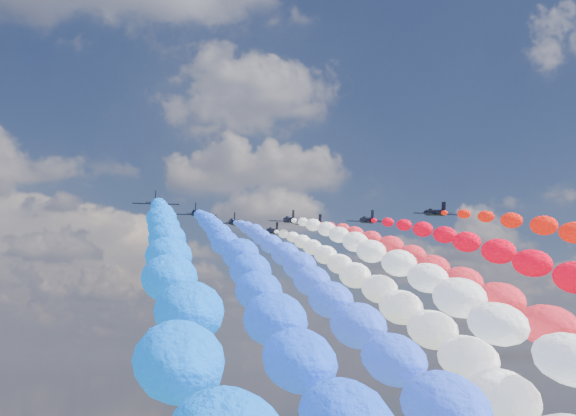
{
  "coord_description": "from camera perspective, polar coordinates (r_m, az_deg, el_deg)",
  "views": [
    {
      "loc": [
        -32.18,
        -162.2,
        79.15
      ],
      "look_at": [
        0.0,
        4.0,
        111.66
      ],
      "focal_mm": 48.36,
      "sensor_mm": 36.0,
      "label": 1
    }
  ],
  "objects": [
    {
      "name": "jet_6",
      "position": [
        177.28,
        5.84,
        -0.9
      ],
      "size": [
        9.52,
        12.88,
        4.93
      ],
      "primitive_type": null,
      "rotation": [
        0.18,
        0.0,
        -0.02
      ],
      "color": "black"
    },
    {
      "name": "jet_3",
      "position": [
        176.19,
        0.1,
        -0.9
      ],
      "size": [
        9.3,
        12.72,
        4.93
      ],
      "primitive_type": null,
      "rotation": [
        0.18,
        0.0,
        0.0
      ],
      "color": "black"
    },
    {
      "name": "jet_0",
      "position": [
        158.34,
        -9.66,
        0.4
      ],
      "size": [
        9.96,
        13.19,
        4.93
      ],
      "primitive_type": null,
      "rotation": [
        0.18,
        0.0,
        -0.06
      ],
      "color": "black"
    },
    {
      "name": "trail_3",
      "position": [
        107.42,
        7.18,
        -4.72
      ],
      "size": [
        5.53,
        132.81,
        41.97
      ],
      "primitive_type": null,
      "color": "silver"
    },
    {
      "name": "jet_1",
      "position": [
        169.23,
        -6.87,
        -0.4
      ],
      "size": [
        9.73,
        13.03,
        4.93
      ],
      "primitive_type": null,
      "rotation": [
        0.18,
        0.0,
        -0.04
      ],
      "color": "black"
    },
    {
      "name": "trail_0",
      "position": [
        87.33,
        -8.9,
        -3.28
      ],
      "size": [
        5.53,
        132.81,
        41.97
      ],
      "primitive_type": null,
      "color": "blue"
    },
    {
      "name": "trail_4",
      "position": [
        122.53,
        4.36,
        -5.53
      ],
      "size": [
        5.53,
        132.81,
        41.97
      ],
      "primitive_type": null,
      "color": "silver"
    },
    {
      "name": "trail_5",
      "position": [
        113.35,
        9.86,
        -4.97
      ],
      "size": [
        5.53,
        132.81,
        41.97
      ],
      "primitive_type": null,
      "color": "red"
    },
    {
      "name": "jet_2",
      "position": [
        179.56,
        -4.09,
        -1.06
      ],
      "size": [
        9.62,
        12.96,
        4.93
      ],
      "primitive_type": null,
      "rotation": [
        0.18,
        0.0,
        -0.03
      ],
      "color": "black"
    },
    {
      "name": "jet_5",
      "position": [
        181.35,
        1.98,
        -1.18
      ],
      "size": [
        9.97,
        13.2,
        4.93
      ],
      "primitive_type": null,
      "rotation": [
        0.18,
        0.0,
        0.06
      ],
      "color": "black"
    },
    {
      "name": "trail_1",
      "position": [
        98.58,
        -4.18,
        -4.24
      ],
      "size": [
        5.53,
        132.81,
        41.97
      ],
      "primitive_type": null,
      "color": "blue"
    },
    {
      "name": "jet_4",
      "position": [
        191.68,
        -1.14,
        -1.71
      ],
      "size": [
        10.08,
        13.28,
        4.93
      ],
      "primitive_type": null,
      "rotation": [
        0.18,
        0.0,
        0.07
      ],
      "color": "black"
    },
    {
      "name": "jet_7",
      "position": [
        170.08,
        10.76,
        -0.34
      ],
      "size": [
        9.92,
        13.17,
        4.93
      ],
      "primitive_type": null,
      "rotation": [
        0.18,
        0.0,
        0.06
      ],
      "color": "black"
    },
    {
      "name": "trail_2",
      "position": [
        109.53,
        0.15,
        -4.93
      ],
      "size": [
        5.53,
        132.81,
        41.97
      ],
      "primitive_type": null,
      "color": "blue"
    },
    {
      "name": "trail_6",
      "position": [
        111.2,
        16.3,
        -4.58
      ],
      "size": [
        5.53,
        132.81,
        41.97
      ],
      "primitive_type": null,
      "color": "red"
    }
  ]
}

